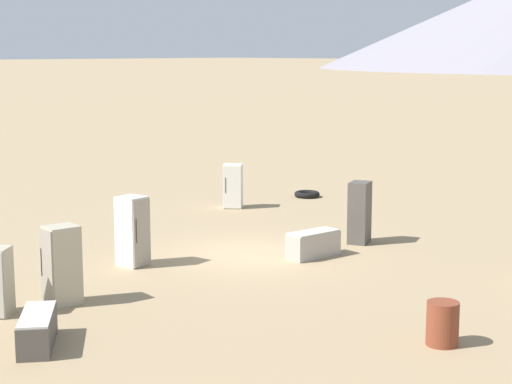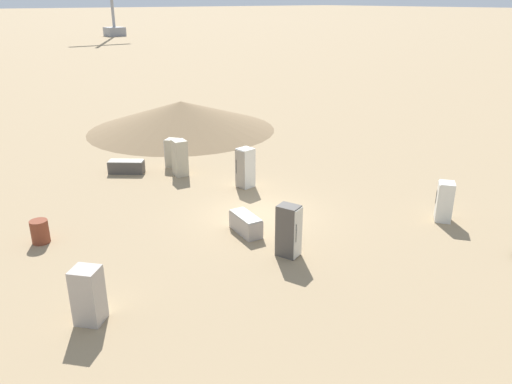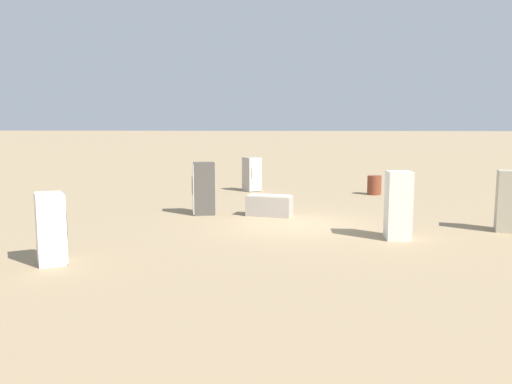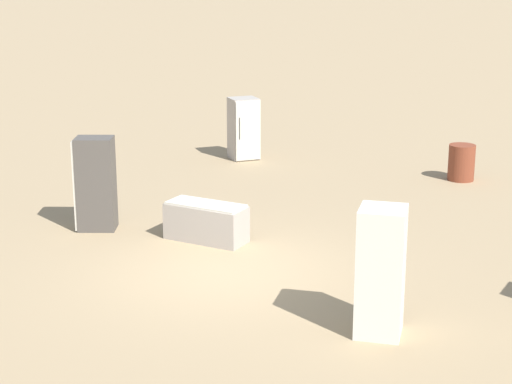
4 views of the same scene
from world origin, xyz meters
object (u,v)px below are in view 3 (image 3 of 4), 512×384
Objects in this scene: rusty_barrel at (374,185)px; discarded_fridge_5 at (51,229)px; discarded_fridge_7 at (204,189)px; discarded_fridge_0 at (269,206)px; discarded_fridge_1 at (398,205)px; discarded_fridge_2 at (252,174)px; discarded_fridge_4 at (510,201)px.

discarded_fridge_5 is at bearing -30.01° from rusty_barrel.
discarded_fridge_0 is at bearing -107.47° from discarded_fridge_7.
discarded_fridge_0 is 0.88× the size of discarded_fridge_7.
discarded_fridge_2 is (-9.75, -6.02, -0.12)m from discarded_fridge_1.
discarded_fridge_0 is 7.61m from discarded_fridge_4.
discarded_fridge_1 is 1.15× the size of discarded_fridge_2.
discarded_fridge_7 is at bearing -43.40° from rusty_barrel.
discarded_fridge_2 reaches higher than rusty_barrel.
discarded_fridge_7 is (-2.84, -6.45, -0.01)m from discarded_fridge_1.
discarded_fridge_4 reaches higher than rusty_barrel.
discarded_fridge_4 is at bearing -117.42° from discarded_fridge_7.
discarded_fridge_0 is 2.43m from discarded_fridge_7.
discarded_fridge_4 is at bearing 24.33° from rusty_barrel.
discarded_fridge_7 reaches higher than discarded_fridge_4.
discarded_fridge_1 is at bearing 1.00° from rusty_barrel.
discarded_fridge_2 is 12.42m from discarded_fridge_4.
discarded_fridge_1 is 11.46m from discarded_fridge_2.
discarded_fridge_4 reaches higher than discarded_fridge_2.
discarded_fridge_4 is 8.63m from rusty_barrel.
discarded_fridge_0 is 8.09m from discarded_fridge_5.
discarded_fridge_2 reaches higher than discarded_fridge_5.
discarded_fridge_2 is 5.88m from rusty_barrel.
discarded_fridge_0 is 7.62m from rusty_barrel.
discarded_fridge_5 is at bearing -159.57° from discarded_fridge_1.
discarded_fridge_2 is 1.01× the size of discarded_fridge_5.
discarded_fridge_7 reaches higher than discarded_fridge_2.
discarded_fridge_4 is 9.91m from discarded_fridge_7.
rusty_barrel is at bearing 156.25° from discarded_fridge_0.
discarded_fridge_4 is (8.11, 9.41, 0.09)m from discarded_fridge_2.
rusty_barrel is (-6.65, 6.29, -0.50)m from discarded_fridge_7.
discarded_fridge_1 reaches higher than rusty_barrel.
rusty_barrel is (-6.53, 3.93, 0.07)m from discarded_fridge_0.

